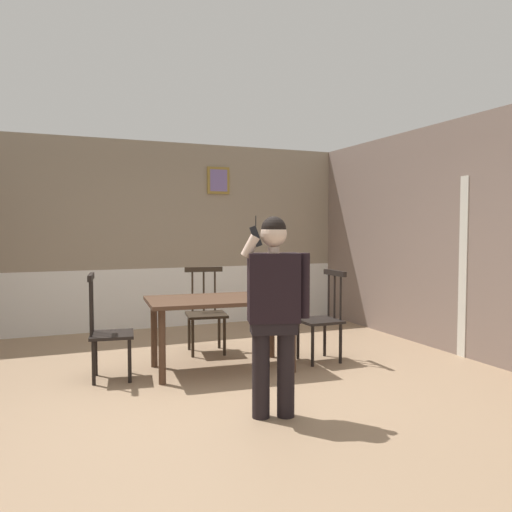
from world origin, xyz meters
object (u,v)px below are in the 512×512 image
dining_table (222,307)px  chair_near_window (206,312)px  chair_at_table_head (108,331)px  person_figure (274,304)px  chair_by_doorway (322,318)px

dining_table → chair_near_window: size_ratio=1.58×
dining_table → chair_near_window: 0.84m
chair_near_window → chair_at_table_head: chair_at_table_head is taller
dining_table → person_figure: bearing=-92.2°
dining_table → chair_at_table_head: size_ratio=1.53×
chair_at_table_head → dining_table: bearing=93.7°
dining_table → chair_by_doorway: (1.16, -0.09, -0.18)m
chair_by_doorway → chair_at_table_head: 2.33m
dining_table → chair_near_window: chair_near_window is taller
chair_near_window → person_figure: (-0.12, -2.27, 0.41)m
chair_near_window → chair_by_doorway: 1.42m
chair_by_doorway → chair_at_table_head: bearing=85.7°
dining_table → chair_by_doorway: bearing=-4.4°
chair_near_window → person_figure: bearing=95.5°
chair_by_doorway → person_figure: 1.88m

